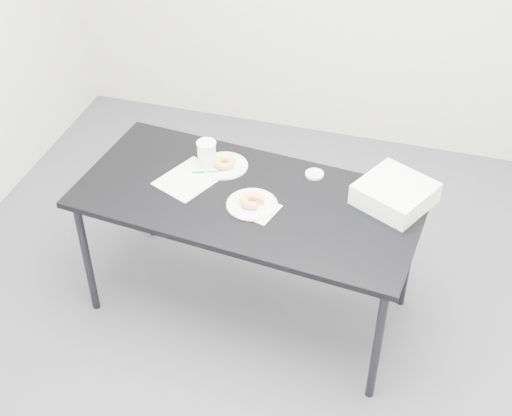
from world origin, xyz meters
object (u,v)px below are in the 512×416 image
(coffee_cup, at_px, (207,154))
(scorecard, at_px, (189,179))
(donut_far, at_px, (224,162))
(plate_far, at_px, (224,166))
(table, at_px, (248,206))
(bakery_box, at_px, (395,193))
(pen, at_px, (207,172))
(donut_near, at_px, (252,201))
(plate_near, at_px, (252,204))

(coffee_cup, bearing_deg, scorecard, -108.38)
(scorecard, distance_m, donut_far, 0.21)
(plate_far, bearing_deg, table, -47.64)
(bakery_box, bearing_deg, scorecard, -147.38)
(pen, distance_m, donut_near, 0.36)
(coffee_cup, bearing_deg, donut_near, -38.55)
(pen, bearing_deg, donut_near, -51.32)
(pen, height_order, coffee_cup, coffee_cup)
(coffee_cup, bearing_deg, donut_far, 9.66)
(plate_far, bearing_deg, plate_near, -49.50)
(table, bearing_deg, pen, 159.58)
(coffee_cup, height_order, bakery_box, coffee_cup)
(plate_far, height_order, bakery_box, bakery_box)
(scorecard, xyz_separation_m, donut_near, (0.37, -0.11, 0.03))
(table, height_order, plate_far, plate_far)
(table, height_order, scorecard, scorecard)
(plate_near, bearing_deg, donut_far, 130.50)
(plate_near, relative_size, donut_far, 2.17)
(table, bearing_deg, plate_far, 138.00)
(scorecard, bearing_deg, donut_far, 72.67)
(donut_near, xyz_separation_m, bakery_box, (0.66, 0.22, 0.02))
(plate_far, distance_m, donut_far, 0.02)
(scorecard, relative_size, pen, 2.15)
(bakery_box, bearing_deg, pen, -151.34)
(plate_far, xyz_separation_m, donut_far, (0.00, 0.00, 0.02))
(plate_far, bearing_deg, coffee_cup, -170.34)
(donut_near, height_order, donut_far, donut_near)
(plate_far, bearing_deg, donut_near, -49.50)
(donut_far, bearing_deg, scorecard, -131.10)
(pen, relative_size, donut_far, 1.26)
(scorecard, distance_m, donut_near, 0.39)
(table, distance_m, coffee_cup, 0.37)
(scorecard, xyz_separation_m, plate_far, (0.14, 0.16, 0.00))
(plate_near, xyz_separation_m, donut_near, (0.00, -0.00, 0.02))
(table, height_order, pen, pen)
(plate_near, bearing_deg, table, 123.23)
(table, bearing_deg, donut_near, -51.13)
(plate_far, relative_size, donut_far, 2.13)
(plate_near, height_order, plate_far, plate_near)
(pen, distance_m, bakery_box, 0.96)
(table, xyz_separation_m, coffee_cup, (-0.28, 0.20, 0.13))
(table, bearing_deg, bakery_box, 18.51)
(donut_far, bearing_deg, plate_far, 0.00)
(plate_near, height_order, coffee_cup, coffee_cup)
(pen, xyz_separation_m, coffee_cup, (-0.02, 0.07, 0.06))
(table, distance_m, plate_far, 0.29)
(coffee_cup, bearing_deg, bakery_box, -2.04)
(plate_near, height_order, bakery_box, bakery_box)
(pen, xyz_separation_m, donut_far, (0.07, 0.08, 0.02))
(scorecard, bearing_deg, coffee_cup, 95.38)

